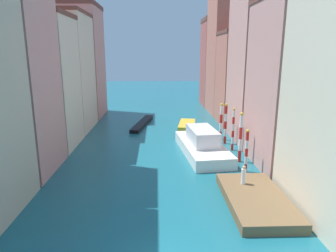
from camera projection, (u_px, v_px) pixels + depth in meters
ground_plane at (157, 137)px, 38.18m from camera, size 154.00×154.00×0.00m
building_left_1 at (0, 65)px, 25.07m from camera, size 7.93×7.27×18.64m
building_left_2 at (37, 82)px, 32.80m from camera, size 7.93×7.27×14.45m
building_left_3 at (60, 72)px, 40.50m from camera, size 7.93×8.85×15.56m
building_left_4 at (77, 62)px, 49.29m from camera, size 7.93×8.98×17.83m
building_right_1 at (302, 84)px, 27.27m from camera, size 7.93×8.73×15.21m
building_right_2 at (269, 44)px, 35.04m from camera, size 7.93×8.31×22.49m
building_right_3 at (246, 78)px, 44.20m from camera, size 7.93×7.60×13.37m
building_right_4 at (233, 49)px, 51.44m from camera, size 7.93×9.44×21.82m
building_right_5 at (222, 62)px, 60.53m from camera, size 7.93×7.96×16.92m
waterfront_dock at (256, 199)px, 21.16m from camera, size 4.05×7.82×0.69m
person_on_dock at (244, 175)px, 22.73m from camera, size 0.36×0.36×1.45m
mooring_pole_0 at (247, 150)px, 26.55m from camera, size 0.30×0.30×3.91m
mooring_pole_1 at (240, 137)px, 28.91m from camera, size 0.34×0.34×4.90m
mooring_pole_2 at (233, 129)px, 32.40m from camera, size 0.29×0.29×4.68m
mooring_pole_3 at (225, 123)px, 34.85m from camera, size 0.34×0.34×4.73m
mooring_pole_4 at (221, 121)px, 36.44m from camera, size 0.38×0.38×4.51m
vaporetto_white at (202, 145)px, 31.66m from camera, size 4.99×10.82×2.70m
gondola_black at (142, 123)px, 44.37m from camera, size 2.95×9.99×0.48m
motorboat_0 at (187, 125)px, 43.14m from camera, size 3.06×6.09×0.62m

